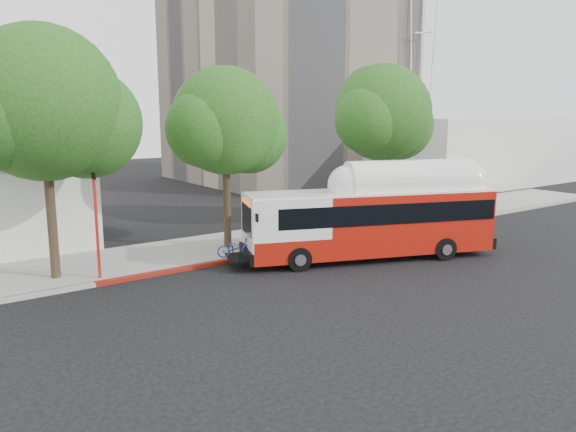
# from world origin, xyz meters

# --- Properties ---
(ground) EXTENTS (120.00, 120.00, 0.00)m
(ground) POSITION_xyz_m (0.00, 0.00, 0.00)
(ground) COLOR black
(ground) RESTS_ON ground
(sidewalk) EXTENTS (60.00, 5.00, 0.15)m
(sidewalk) POSITION_xyz_m (0.00, 6.50, 0.07)
(sidewalk) COLOR gray
(sidewalk) RESTS_ON ground
(curb_strip) EXTENTS (60.00, 0.30, 0.15)m
(curb_strip) POSITION_xyz_m (0.00, 3.90, 0.07)
(curb_strip) COLOR gray
(curb_strip) RESTS_ON ground
(red_curb_segment) EXTENTS (10.00, 0.32, 0.16)m
(red_curb_segment) POSITION_xyz_m (-3.00, 3.90, 0.08)
(red_curb_segment) COLOR maroon
(red_curb_segment) RESTS_ON ground
(street_tree_left) EXTENTS (6.67, 5.80, 9.74)m
(street_tree_left) POSITION_xyz_m (-8.53, 5.56, 6.60)
(street_tree_left) COLOR #2D2116
(street_tree_left) RESTS_ON ground
(street_tree_mid) EXTENTS (5.75, 5.00, 8.62)m
(street_tree_mid) POSITION_xyz_m (-0.59, 6.06, 5.91)
(street_tree_mid) COLOR #2D2116
(street_tree_mid) RESTS_ON ground
(street_tree_right) EXTENTS (6.21, 5.40, 9.18)m
(street_tree_right) POSITION_xyz_m (9.44, 5.86, 6.26)
(street_tree_right) COLOR #2D2116
(street_tree_right) RESTS_ON ground
(horizon_block) EXTENTS (20.00, 12.00, 6.00)m
(horizon_block) POSITION_xyz_m (30.00, 16.00, 3.00)
(horizon_block) COLOR silver
(horizon_block) RESTS_ON ground
(transit_bus) EXTENTS (11.96, 6.16, 3.55)m
(transit_bus) POSITION_xyz_m (3.40, 0.75, 1.66)
(transit_bus) COLOR #A5150B
(transit_bus) RESTS_ON ground
(signal_pole) EXTENTS (0.12, 0.40, 4.26)m
(signal_pole) POSITION_xyz_m (-7.63, 4.42, 2.19)
(signal_pole) COLOR red
(signal_pole) RESTS_ON ground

